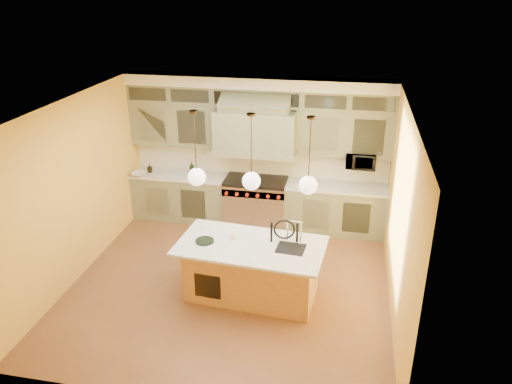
% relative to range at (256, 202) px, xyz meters
% --- Properties ---
extents(floor, '(5.00, 5.00, 0.00)m').
position_rel_range_xyz_m(floor, '(0.00, -2.14, -0.49)').
color(floor, brown).
rests_on(floor, ground).
extents(ceiling, '(5.00, 5.00, 0.00)m').
position_rel_range_xyz_m(ceiling, '(0.00, -2.14, 2.41)').
color(ceiling, white).
rests_on(ceiling, wall_back).
extents(wall_back, '(5.00, 0.00, 5.00)m').
position_rel_range_xyz_m(wall_back, '(0.00, 0.36, 0.96)').
color(wall_back, gold).
rests_on(wall_back, ground).
extents(wall_front, '(5.00, 0.00, 5.00)m').
position_rel_range_xyz_m(wall_front, '(0.00, -4.64, 0.96)').
color(wall_front, gold).
rests_on(wall_front, ground).
extents(wall_left, '(0.00, 5.00, 5.00)m').
position_rel_range_xyz_m(wall_left, '(-2.50, -2.14, 0.96)').
color(wall_left, gold).
rests_on(wall_left, ground).
extents(wall_right, '(0.00, 5.00, 5.00)m').
position_rel_range_xyz_m(wall_right, '(2.50, -2.14, 0.96)').
color(wall_right, gold).
rests_on(wall_right, ground).
extents(back_cabinetry, '(5.00, 0.77, 2.90)m').
position_rel_range_xyz_m(back_cabinetry, '(0.00, 0.09, 0.94)').
color(back_cabinetry, gray).
rests_on(back_cabinetry, floor).
extents(range, '(1.20, 0.74, 0.96)m').
position_rel_range_xyz_m(range, '(0.00, 0.00, 0.00)').
color(range, silver).
rests_on(range, floor).
extents(kitchen_island, '(2.26, 1.34, 1.35)m').
position_rel_range_xyz_m(kitchen_island, '(0.41, -2.40, -0.01)').
color(kitchen_island, '#AF763E').
rests_on(kitchen_island, floor).
extents(counter_stool, '(0.52, 0.52, 1.29)m').
position_rel_range_xyz_m(counter_stool, '(0.89, -2.41, 0.25)').
color(counter_stool, black).
rests_on(counter_stool, floor).
extents(microwave, '(0.54, 0.37, 0.30)m').
position_rel_range_xyz_m(microwave, '(1.95, 0.11, 0.96)').
color(microwave, black).
rests_on(microwave, back_cabinetry).
extents(oil_bottle_a, '(0.12, 0.12, 0.29)m').
position_rel_range_xyz_m(oil_bottle_a, '(-1.29, 0.01, 0.60)').
color(oil_bottle_a, black).
rests_on(oil_bottle_a, back_cabinetry).
extents(oil_bottle_b, '(0.08, 0.08, 0.17)m').
position_rel_range_xyz_m(oil_bottle_b, '(-2.17, 0.01, 0.54)').
color(oil_bottle_b, black).
rests_on(oil_bottle_b, back_cabinetry).
extents(fruit_bowl, '(0.33, 0.33, 0.07)m').
position_rel_range_xyz_m(fruit_bowl, '(-2.30, -0.22, 0.49)').
color(fruit_bowl, silver).
rests_on(fruit_bowl, back_cabinetry).
extents(cup, '(0.11, 0.11, 0.09)m').
position_rel_range_xyz_m(cup, '(0.10, -2.31, 0.48)').
color(cup, white).
rests_on(cup, kitchen_island).
extents(pendant_left, '(0.26, 0.26, 1.11)m').
position_rel_range_xyz_m(pendant_left, '(-0.40, -2.39, 1.46)').
color(pendant_left, '#2D2319').
rests_on(pendant_left, ceiling).
extents(pendant_center, '(0.26, 0.26, 1.11)m').
position_rel_range_xyz_m(pendant_center, '(0.40, -2.39, 1.46)').
color(pendant_center, '#2D2319').
rests_on(pendant_center, ceiling).
extents(pendant_right, '(0.26, 0.26, 1.11)m').
position_rel_range_xyz_m(pendant_right, '(1.20, -2.39, 1.46)').
color(pendant_right, '#2D2319').
rests_on(pendant_right, ceiling).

